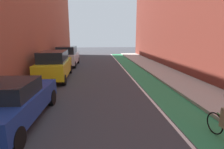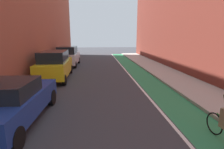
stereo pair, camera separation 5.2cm
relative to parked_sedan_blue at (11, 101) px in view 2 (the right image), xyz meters
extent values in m
plane|color=#38383D|center=(3.05, 3.93, -0.79)|extent=(79.86, 79.86, 0.00)
cube|color=#2D8451|center=(6.36, 5.93, -0.78)|extent=(1.60, 36.30, 0.00)
cube|color=white|center=(5.46, 5.93, -0.78)|extent=(0.12, 36.30, 0.00)
cube|color=#A8A59E|center=(8.44, 5.93, -0.72)|extent=(2.56, 36.30, 0.14)
cube|color=brown|center=(10.91, 7.93, 3.95)|extent=(2.40, 32.30, 9.46)
cube|color=navy|center=(0.00, 0.05, -0.11)|extent=(2.03, 4.37, 0.70)
cube|color=black|center=(-0.01, -0.17, 0.47)|extent=(1.71, 1.87, 0.55)
cylinder|color=black|center=(-0.79, 1.68, -0.46)|extent=(0.24, 0.67, 0.66)
cylinder|color=black|center=(0.92, 1.62, -0.46)|extent=(0.24, 0.67, 0.66)
cylinder|color=black|center=(0.80, -1.59, -0.46)|extent=(0.24, 0.67, 0.66)
cube|color=yellow|center=(0.00, 6.56, 0.02)|extent=(1.99, 4.75, 0.95)
cube|color=black|center=(0.01, 6.33, 0.82)|extent=(1.71, 2.87, 0.75)
cylinder|color=black|center=(-0.90, 8.33, -0.46)|extent=(0.24, 0.67, 0.66)
cylinder|color=black|center=(0.78, 8.38, -0.46)|extent=(0.24, 0.67, 0.66)
cylinder|color=black|center=(-0.78, 4.74, -0.46)|extent=(0.24, 0.67, 0.66)
cylinder|color=black|center=(0.90, 4.79, -0.46)|extent=(0.24, 0.67, 0.66)
cube|color=silver|center=(0.00, 12.33, 0.02)|extent=(1.93, 4.35, 0.95)
cube|color=black|center=(0.00, 12.12, 0.82)|extent=(1.69, 2.62, 0.75)
cylinder|color=black|center=(-0.86, 13.96, -0.46)|extent=(0.22, 0.66, 0.66)
cylinder|color=black|center=(0.88, 13.95, -0.46)|extent=(0.22, 0.66, 0.66)
cylinder|color=black|center=(-0.88, 10.72, -0.46)|extent=(0.22, 0.66, 0.66)
cylinder|color=black|center=(0.86, 10.71, -0.46)|extent=(0.22, 0.66, 0.66)
torus|color=black|center=(6.48, -1.25, -0.45)|extent=(0.09, 0.68, 0.67)
cylinder|color=#338C3F|center=(6.51, -1.59, -0.15)|extent=(0.05, 0.12, 0.55)
camera|label=1|loc=(2.89, -5.88, 2.15)|focal=28.10mm
camera|label=2|loc=(2.94, -5.88, 2.15)|focal=28.10mm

